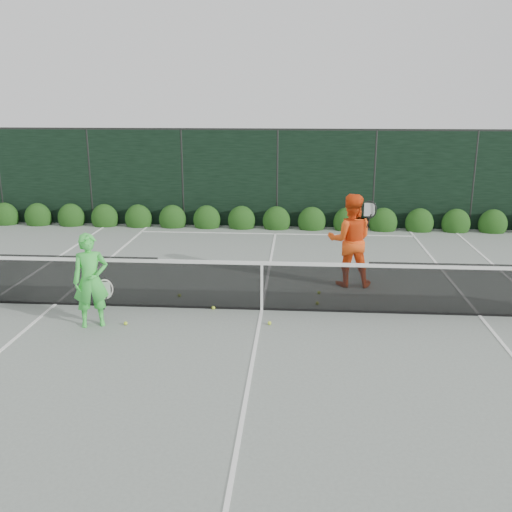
{
  "coord_description": "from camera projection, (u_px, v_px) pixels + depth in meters",
  "views": [
    {
      "loc": [
        0.65,
        -10.32,
        3.97
      ],
      "look_at": [
        -0.13,
        0.3,
        1.0
      ],
      "focal_mm": 40.0,
      "sensor_mm": 36.0,
      "label": 1
    }
  ],
  "objects": [
    {
      "name": "ground",
      "position": [
        262.0,
        310.0,
        11.03
      ],
      "size": [
        80.0,
        80.0,
        0.0
      ],
      "primitive_type": "plane",
      "color": "slate",
      "rests_on": "ground"
    },
    {
      "name": "tennis_net",
      "position": [
        261.0,
        284.0,
        10.89
      ],
      "size": [
        12.9,
        0.1,
        1.07
      ],
      "color": "#10311F",
      "rests_on": "ground"
    },
    {
      "name": "player_woman",
      "position": [
        91.0,
        280.0,
        10.08
      ],
      "size": [
        0.72,
        0.6,
        1.69
      ],
      "rotation": [
        0.0,
        0.0,
        0.37
      ],
      "color": "#3FDA49",
      "rests_on": "ground"
    },
    {
      "name": "player_man",
      "position": [
        350.0,
        240.0,
        12.25
      ],
      "size": [
        0.99,
        0.76,
        2.02
      ],
      "rotation": [
        0.0,
        0.0,
        3.14
      ],
      "color": "#FF5115",
      "rests_on": "ground"
    },
    {
      "name": "court_lines",
      "position": [
        262.0,
        310.0,
        11.03
      ],
      "size": [
        11.03,
        23.83,
        0.01
      ],
      "color": "white",
      "rests_on": "ground"
    },
    {
      "name": "windscreen_fence",
      "position": [
        250.0,
        278.0,
        8.02
      ],
      "size": [
        32.0,
        21.07,
        3.06
      ],
      "color": "black",
      "rests_on": "ground"
    },
    {
      "name": "hedge_row",
      "position": [
        276.0,
        221.0,
        17.83
      ],
      "size": [
        31.66,
        0.65,
        0.94
      ],
      "color": "#123C10",
      "rests_on": "ground"
    },
    {
      "name": "tennis_balls",
      "position": [
        239.0,
        307.0,
        11.1
      ],
      "size": [
        3.61,
        2.02,
        0.07
      ],
      "color": "#CAEA34",
      "rests_on": "ground"
    }
  ]
}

